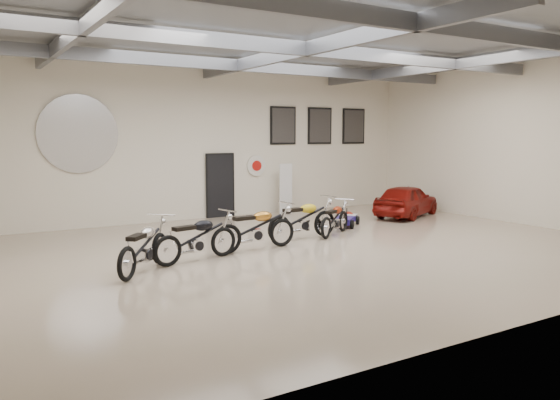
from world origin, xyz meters
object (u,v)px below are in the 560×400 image
go_kart (346,217)px  vintage_car (407,200)px  motorcycle_gold (256,227)px  motorcycle_red (335,218)px  motorcycle_silver (144,246)px  motorcycle_yellow (303,218)px  banner_stand (286,188)px  motorcycle_black (196,237)px

go_kart → vintage_car: 2.96m
motorcycle_gold → motorcycle_red: (2.84, 0.62, -0.09)m
motorcycle_red → go_kart: 1.70m
motorcycle_silver → motorcycle_yellow: motorcycle_yellow is taller
motorcycle_silver → vintage_car: size_ratio=0.65×
banner_stand → motorcycle_yellow: size_ratio=0.82×
motorcycle_yellow → vintage_car: bearing=11.9°
motorcycle_silver → motorcycle_gold: (2.96, 0.69, 0.02)m
motorcycle_yellow → motorcycle_gold: bearing=-166.6°
banner_stand → motorcycle_yellow: banner_stand is taller
motorcycle_red → motorcycle_silver: bearing=161.0°
banner_stand → vintage_car: 4.19m
motorcycle_black → motorcycle_yellow: 3.54m
banner_stand → go_kart: (0.25, -3.14, -0.63)m
banner_stand → motorcycle_black: banner_stand is taller
motorcycle_silver → motorcycle_red: bearing=-34.2°
motorcycle_black → motorcycle_red: bearing=0.2°
motorcycle_black → motorcycle_red: motorcycle_black is taller
go_kart → vintage_car: (2.92, 0.43, 0.28)m
motorcycle_gold → go_kart: 4.46m
motorcycle_silver → motorcycle_gold: size_ratio=0.96×
motorcycle_gold → vintage_car: motorcycle_gold is taller
motorcycle_silver → motorcycle_red: size_ratio=1.14×
motorcycle_silver → motorcycle_black: (1.27, 0.32, 0.00)m
motorcycle_gold → motorcycle_red: size_ratio=1.18×
motorcycle_silver → banner_stand: bearing=-7.7°
motorcycle_gold → go_kart: bearing=19.7°
motorcycle_yellow → go_kart: 2.67m
motorcycle_black → vintage_car: size_ratio=0.65×
motorcycle_silver → motorcycle_black: size_ratio=1.00×
go_kart → vintage_car: bearing=-31.0°
banner_stand → motorcycle_black: bearing=-134.5°
motorcycle_silver → motorcycle_red: (5.80, 1.30, -0.07)m
motorcycle_silver → vintage_car: (9.98, 2.84, 0.01)m
motorcycle_red → go_kart: (1.27, 1.11, -0.21)m
motorcycle_yellow → motorcycle_red: 1.12m
motorcycle_yellow → motorcycle_red: size_ratio=1.19×
banner_stand → motorcycle_red: 4.39m
motorcycle_yellow → vintage_car: 5.53m
banner_stand → motorcycle_silver: banner_stand is taller
motorcycle_yellow → motorcycle_red: bearing=-2.1°
motorcycle_yellow → motorcycle_red: motorcycle_yellow is taller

